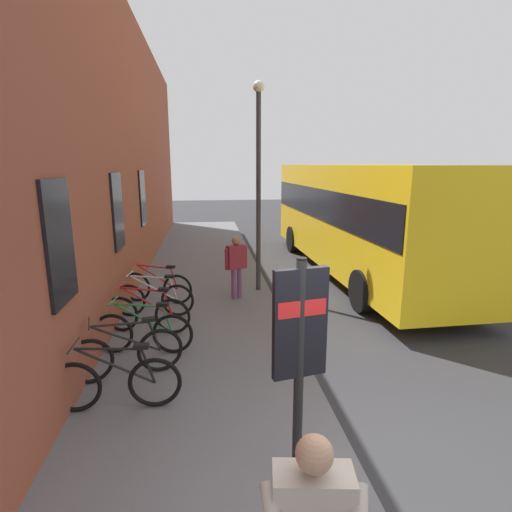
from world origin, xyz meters
The scene contains 13 objects.
ground centered at (6.00, -1.00, 0.00)m, with size 60.00×60.00×0.00m, color #2D2D30.
sidewalk_pavement centered at (8.00, 1.75, 0.06)m, with size 24.00×3.50×0.12m, color slate.
station_facade centered at (8.99, 3.80, 3.74)m, with size 22.00×0.65×7.50m.
bicycle_mid_rack centered at (1.81, 2.89, 0.51)m, with size 0.48×1.77×0.97m.
bicycle_end_of_row centered at (2.67, 2.91, 0.51)m, with size 0.59×1.73×0.97m.
bicycle_leaning_wall centered at (3.48, 2.77, 0.51)m, with size 0.48×1.76×0.97m.
bicycle_nearest_sign centered at (4.38, 2.83, 0.51)m, with size 0.58×1.74×0.97m.
bicycle_beside_lamp centered at (5.27, 2.81, 0.51)m, with size 0.48×1.76×0.97m.
bicycle_by_door centered at (6.17, 2.84, 0.51)m, with size 0.67×1.71×0.97m.
transit_info_sign centered at (0.28, 0.76, 1.72)m, with size 0.19×0.55×2.40m.
city_bus centered at (8.67, -3.00, 1.92)m, with size 10.57×2.87×3.35m.
pedestrian_near_bus centered at (6.26, 0.93, 1.07)m, with size 0.37×0.56×1.55m.
street_lamp centered at (6.90, 0.30, 3.20)m, with size 0.28×0.28×5.20m.
Camera 1 is at (-3.26, 1.63, 3.36)m, focal length 28.28 mm.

